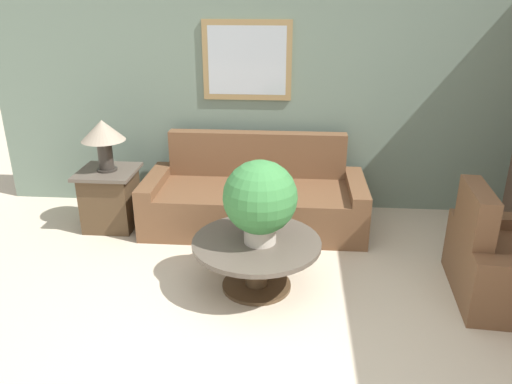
{
  "coord_description": "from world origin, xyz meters",
  "views": [
    {
      "loc": [
        0.0,
        -2.68,
        2.34
      ],
      "look_at": [
        -0.34,
        1.62,
        0.59
      ],
      "focal_mm": 35.0,
      "sensor_mm": 36.0,
      "label": 1
    }
  ],
  "objects_px": {
    "armchair": "(511,265)",
    "table_lamp": "(103,134)",
    "couch_main": "(255,200)",
    "side_table": "(110,198)",
    "potted_plant_on_table": "(260,199)",
    "coffee_table": "(256,254)"
  },
  "relations": [
    {
      "from": "side_table",
      "to": "table_lamp",
      "type": "bearing_deg",
      "value": 0.0
    },
    {
      "from": "couch_main",
      "to": "coffee_table",
      "type": "relative_size",
      "value": 2.15
    },
    {
      "from": "side_table",
      "to": "coffee_table",
      "type": "bearing_deg",
      "value": -33.34
    },
    {
      "from": "coffee_table",
      "to": "table_lamp",
      "type": "xyz_separation_m",
      "value": [
        -1.62,
        1.07,
        0.69
      ]
    },
    {
      "from": "armchair",
      "to": "side_table",
      "type": "height_order",
      "value": "armchair"
    },
    {
      "from": "couch_main",
      "to": "armchair",
      "type": "xyz_separation_m",
      "value": [
        2.17,
        -1.19,
        -0.0
      ]
    },
    {
      "from": "potted_plant_on_table",
      "to": "couch_main",
      "type": "bearing_deg",
      "value": 96.7
    },
    {
      "from": "coffee_table",
      "to": "potted_plant_on_table",
      "type": "bearing_deg",
      "value": -29.29
    },
    {
      "from": "armchair",
      "to": "table_lamp",
      "type": "bearing_deg",
      "value": 78.5
    },
    {
      "from": "coffee_table",
      "to": "couch_main",
      "type": "bearing_deg",
      "value": 95.44
    },
    {
      "from": "couch_main",
      "to": "potted_plant_on_table",
      "type": "bearing_deg",
      "value": -83.3
    },
    {
      "from": "potted_plant_on_table",
      "to": "side_table",
      "type": "bearing_deg",
      "value": 146.72
    },
    {
      "from": "side_table",
      "to": "potted_plant_on_table",
      "type": "distance_m",
      "value": 2.04
    },
    {
      "from": "side_table",
      "to": "armchair",
      "type": "bearing_deg",
      "value": -15.85
    },
    {
      "from": "armchair",
      "to": "coffee_table",
      "type": "height_order",
      "value": "armchair"
    },
    {
      "from": "side_table",
      "to": "table_lamp",
      "type": "distance_m",
      "value": 0.69
    },
    {
      "from": "side_table",
      "to": "couch_main",
      "type": "bearing_deg",
      "value": 5.45
    },
    {
      "from": "armchair",
      "to": "side_table",
      "type": "xyz_separation_m",
      "value": [
        -3.68,
        1.04,
        0.03
      ]
    },
    {
      "from": "side_table",
      "to": "table_lamp",
      "type": "relative_size",
      "value": 1.2
    },
    {
      "from": "armchair",
      "to": "side_table",
      "type": "relative_size",
      "value": 1.69
    },
    {
      "from": "side_table",
      "to": "potted_plant_on_table",
      "type": "xyz_separation_m",
      "value": [
        1.65,
        -1.08,
        0.5
      ]
    },
    {
      "from": "table_lamp",
      "to": "coffee_table",
      "type": "bearing_deg",
      "value": -33.34
    }
  ]
}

